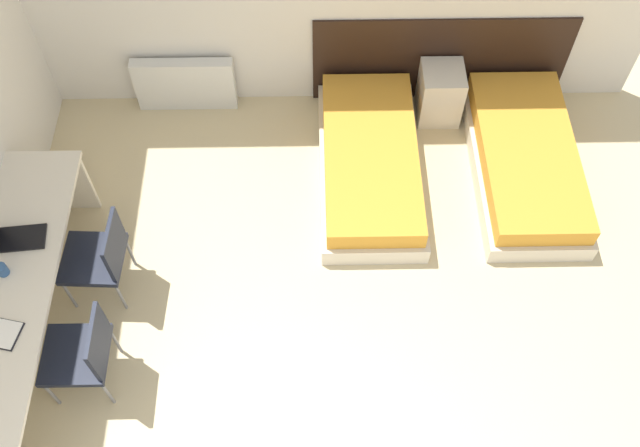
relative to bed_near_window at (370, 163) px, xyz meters
The scene contains 10 objects.
headboard_panel 1.22m from the bed_near_window, 54.54° to the left, with size 2.35×0.03×0.95m.
bed_near_window is the anchor object (origin of this frame).
bed_near_door 1.37m from the bed_near_window, ahead, with size 0.88×1.86×0.38m.
nightstand 1.01m from the bed_near_window, 46.82° to the left, with size 0.39×0.40×0.55m.
radiator 1.91m from the bed_near_window, 152.48° to the left, with size 0.93×0.12×0.56m.
desk 3.05m from the bed_near_window, 150.80° to the right, with size 0.60×2.39×0.75m.
chair_near_laptop 2.42m from the bed_near_window, 153.18° to the right, with size 0.49×0.49×0.84m.
chair_near_notebook 2.86m from the bed_near_window, 138.93° to the right, with size 0.46×0.46×0.84m.
laptop 2.96m from the bed_near_window, 157.65° to the right, with size 0.37×0.25×0.36m.
mug 3.09m from the bed_near_window, 152.92° to the right, with size 0.08×0.08×0.09m.
Camera 1 is at (-0.05, -0.74, 5.15)m, focal length 40.00 mm.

